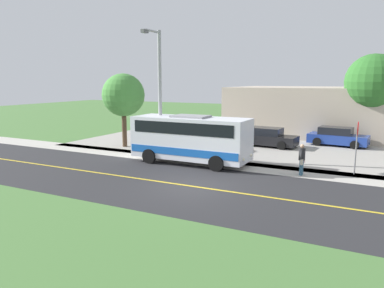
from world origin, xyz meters
TOP-DOWN VIEW (x-y plane):
  - ground_plane at (0.00, 0.00)m, footprint 120.00×120.00m
  - road_surface at (0.00, 0.00)m, footprint 8.00×100.00m
  - sidewalk at (-5.20, 0.00)m, footprint 2.40×100.00m
  - parking_lot_surface at (-12.40, 3.00)m, footprint 14.00×36.00m
  - road_centre_line at (0.00, 0.00)m, footprint 0.16×100.00m
  - shuttle_bus_front at (-4.52, -2.44)m, footprint 2.69×7.34m
  - pedestrian_with_bags at (-4.64, 4.21)m, footprint 0.72×0.34m
  - stop_sign at (-6.10, 6.78)m, footprint 0.76×0.07m
  - street_light_pole at (-4.88, -4.90)m, footprint 1.97×0.24m
  - parked_car_near at (-12.51, 0.13)m, footprint 2.25×4.52m
  - parked_car_far at (-15.26, 4.93)m, footprint 2.33×4.55m
  - tree_curbside at (-7.40, -9.63)m, footprint 3.22×3.22m
  - tree_lot_edge at (-17.40, 7.12)m, footprint 4.36×4.36m
  - commercial_building at (-21.40, 5.39)m, footprint 10.00×21.45m

SIDE VIEW (x-z plane):
  - ground_plane at x=0.00m, z-range 0.00..0.00m
  - sidewalk at x=-5.20m, z-range 0.00..0.01m
  - parking_lot_surface at x=-12.40m, z-range 0.00..0.01m
  - road_surface at x=0.00m, z-range 0.00..0.01m
  - road_centre_line at x=0.00m, z-range 0.01..0.01m
  - parked_car_near at x=-12.51m, z-range -0.04..1.41m
  - parked_car_far at x=-15.26m, z-range -0.04..1.41m
  - pedestrian_with_bags at x=-4.64m, z-range 0.06..1.75m
  - shuttle_bus_front at x=-4.52m, z-range 0.15..3.10m
  - stop_sign at x=-6.10m, z-range 0.52..3.40m
  - commercial_building at x=-21.40m, z-range 0.00..4.41m
  - tree_curbside at x=-7.40m, z-range 1.15..6.71m
  - street_light_pole at x=-4.88m, z-range 0.41..8.54m
  - tree_lot_edge at x=-17.40m, z-range 1.36..8.47m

